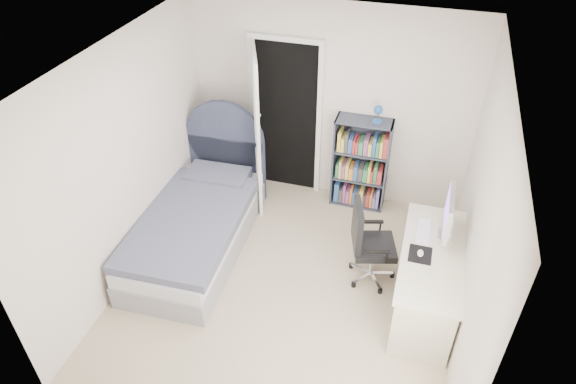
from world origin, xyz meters
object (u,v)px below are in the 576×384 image
(office_chair, at_px, (367,240))
(desk, at_px, (428,277))
(bookcase, at_px, (361,166))
(floor_lamp, at_px, (258,165))
(bed, at_px, (199,222))
(nightstand, at_px, (238,160))

(office_chair, bearing_deg, desk, -17.19)
(bookcase, height_order, office_chair, bookcase)
(bookcase, bearing_deg, floor_lamp, -167.82)
(bed, relative_size, floor_lamp, 1.76)
(bookcase, relative_size, desk, 0.97)
(bookcase, distance_m, desk, 1.79)
(bookcase, relative_size, office_chair, 1.46)
(bookcase, bearing_deg, nightstand, -178.37)
(nightstand, bearing_deg, desk, -29.60)
(floor_lamp, relative_size, bookcase, 0.89)
(floor_lamp, bearing_deg, bookcase, 12.18)
(bed, distance_m, bookcase, 2.09)
(nightstand, bearing_deg, floor_lamp, -31.42)
(floor_lamp, distance_m, desk, 2.53)
(bed, xyz_separation_m, desk, (2.58, -0.22, 0.09))
(nightstand, xyz_separation_m, bookcase, (1.62, 0.05, 0.19))
(floor_lamp, bearing_deg, bed, -110.33)
(nightstand, distance_m, office_chair, 2.30)
(office_chair, bearing_deg, floor_lamp, 146.29)
(bookcase, bearing_deg, office_chair, -76.99)
(floor_lamp, xyz_separation_m, bookcase, (1.25, 0.27, 0.04))
(bookcase, xyz_separation_m, office_chair, (0.30, -1.30, -0.02))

